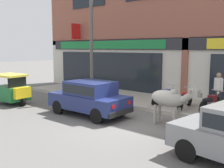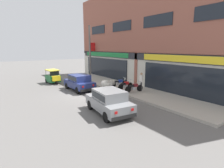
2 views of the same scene
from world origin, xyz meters
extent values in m
plane|color=#605E5B|center=(0.00, 0.00, 0.00)|extent=(90.00, 90.00, 0.00)
cube|color=#A8A093|center=(0.00, 3.91, 0.09)|extent=(19.00, 3.42, 0.17)
cube|color=beige|center=(0.00, 5.90, 1.70)|extent=(23.00, 0.55, 3.40)
cube|color=#28282D|center=(0.00, 5.58, 3.05)|extent=(22.08, 0.08, 0.64)
cube|color=black|center=(-5.75, 5.57, 1.35)|extent=(8.74, 0.10, 2.40)
cube|color=#197A38|center=(-5.75, 5.55, 3.05)|extent=(9.20, 0.05, 0.52)
cube|color=#8E5142|center=(0.00, 5.60, 1.70)|extent=(0.36, 0.12, 3.40)
cube|color=black|center=(-7.33, 5.59, 6.14)|extent=(3.13, 0.06, 1.00)
cube|color=red|center=(-8.17, 5.17, 4.00)|extent=(0.08, 0.80, 1.10)
ellipsoid|color=#9E998E|center=(1.57, 0.90, 1.02)|extent=(1.45, 0.68, 0.60)
sphere|color=#9E998E|center=(1.84, 0.87, 1.25)|extent=(0.32, 0.32, 0.32)
cylinder|color=#9E998E|center=(2.01, 0.99, 0.36)|extent=(0.12, 0.12, 0.72)
cylinder|color=#9E998E|center=(1.98, 0.71, 0.36)|extent=(0.12, 0.12, 0.72)
cylinder|color=#9E998E|center=(1.15, 1.09, 0.36)|extent=(0.12, 0.12, 0.72)
cylinder|color=#9E998E|center=(1.12, 0.81, 0.36)|extent=(0.12, 0.12, 0.72)
cylinder|color=#9E998E|center=(2.38, 0.80, 1.17)|extent=(0.49, 0.29, 0.43)
cube|color=#9E998E|center=(2.64, 0.77, 1.34)|extent=(0.38, 0.26, 0.26)
cube|color=slate|center=(2.82, 0.75, 1.30)|extent=(0.16, 0.18, 0.14)
cone|color=beige|center=(2.61, 0.88, 1.52)|extent=(0.12, 0.07, 0.19)
cone|color=beige|center=(2.59, 0.68, 1.52)|extent=(0.12, 0.07, 0.19)
cube|color=#9E998E|center=(2.58, 0.94, 1.40)|extent=(0.06, 0.14, 0.10)
cube|color=#9E998E|center=(2.54, 0.62, 1.40)|extent=(0.06, 0.14, 0.10)
cylinder|color=#9E998E|center=(0.83, 0.99, 0.80)|extent=(0.17, 0.06, 0.60)
cylinder|color=black|center=(-2.84, -0.65, 0.30)|extent=(0.60, 0.19, 0.60)
cylinder|color=black|center=(-2.87, 0.79, 0.30)|extent=(0.60, 0.19, 0.60)
cylinder|color=black|center=(-0.54, -0.61, 0.30)|extent=(0.60, 0.19, 0.60)
cylinder|color=black|center=(-0.57, 0.83, 0.30)|extent=(0.60, 0.19, 0.60)
cube|color=navy|center=(-1.70, 0.09, 0.60)|extent=(3.53, 1.66, 0.60)
cube|color=navy|center=(-1.60, 0.10, 1.18)|extent=(1.92, 1.47, 0.56)
cube|color=black|center=(-1.60, 0.10, 1.18)|extent=(1.77, 1.49, 0.35)
cube|color=black|center=(-3.43, 0.06, 0.38)|extent=(0.15, 1.52, 0.20)
cube|color=black|center=(0.03, 0.12, 0.38)|extent=(0.15, 1.52, 0.20)
sphere|color=silver|center=(-3.46, -0.42, 0.68)|extent=(0.14, 0.14, 0.14)
sphere|color=silver|center=(-3.47, 0.54, 0.68)|extent=(0.14, 0.14, 0.14)
cube|color=red|center=(0.06, -0.37, 0.70)|extent=(0.03, 0.16, 0.14)
cube|color=red|center=(0.04, 0.62, 0.70)|extent=(0.03, 0.16, 0.14)
cylinder|color=black|center=(3.49, -1.56, 0.30)|extent=(0.62, 0.25, 0.60)
cylinder|color=black|center=(3.66, -0.13, 0.30)|extent=(0.62, 0.25, 0.60)
cube|color=black|center=(3.00, -0.78, 0.38)|extent=(0.30, 1.52, 0.20)
sphere|color=silver|center=(2.92, -1.25, 0.68)|extent=(0.14, 0.14, 0.14)
sphere|color=silver|center=(3.03, -0.30, 0.68)|extent=(0.14, 0.14, 0.14)
cylinder|color=black|center=(-5.43, -0.84, 0.22)|extent=(0.45, 0.15, 0.44)
cylinder|color=black|center=(-7.02, -0.43, 0.22)|extent=(0.45, 0.15, 0.44)
cube|color=#19602D|center=(-6.33, -0.91, 0.57)|extent=(1.79, 1.28, 0.70)
cube|color=yellow|center=(-5.43, -0.84, 0.67)|extent=(0.42, 0.89, 0.52)
cylinder|color=black|center=(-5.79, -0.38, 1.19)|extent=(0.04, 0.04, 0.55)
cylinder|color=black|center=(-5.73, -1.36, 1.19)|extent=(0.04, 0.04, 0.55)
cylinder|color=black|center=(-7.07, -0.46, 1.19)|extent=(0.04, 0.04, 0.55)
cube|color=#DBCC42|center=(-6.38, -0.91, 1.47)|extent=(1.69, 1.21, 0.10)
cube|color=black|center=(-5.76, -0.87, 1.19)|extent=(0.09, 0.93, 0.50)
cylinder|color=black|center=(0.11, 4.05, 0.45)|extent=(0.18, 0.57, 0.56)
cylinder|color=black|center=(-0.07, 2.82, 0.45)|extent=(0.18, 0.57, 0.56)
cube|color=#B2B5BA|center=(0.02, 3.42, 0.49)|extent=(0.24, 0.35, 0.24)
cube|color=navy|center=(0.04, 3.57, 0.75)|extent=(0.30, 0.43, 0.24)
cube|color=black|center=(-0.02, 3.18, 0.73)|extent=(0.29, 0.55, 0.12)
cylinder|color=#B2B5BA|center=(0.10, 4.00, 0.75)|extent=(0.08, 0.27, 0.59)
cylinder|color=#B2B5BA|center=(0.11, 4.03, 1.03)|extent=(0.52, 0.11, 0.03)
sphere|color=silver|center=(0.12, 4.09, 0.91)|extent=(0.12, 0.12, 0.12)
cylinder|color=#B2B5BA|center=(-0.14, 3.08, 0.41)|extent=(0.13, 0.48, 0.06)
cylinder|color=black|center=(1.08, 3.91, 0.45)|extent=(0.17, 0.57, 0.56)
cylinder|color=black|center=(1.23, 2.67, 0.45)|extent=(0.17, 0.57, 0.56)
cube|color=#B2B5BA|center=(1.16, 3.27, 0.49)|extent=(0.24, 0.34, 0.24)
cube|color=red|center=(1.14, 3.43, 0.75)|extent=(0.29, 0.43, 0.24)
cube|color=black|center=(1.19, 3.03, 0.73)|extent=(0.28, 0.54, 0.12)
cylinder|color=#B2B5BA|center=(1.09, 3.85, 0.75)|extent=(0.07, 0.27, 0.59)
cylinder|color=#B2B5BA|center=(1.08, 3.89, 1.03)|extent=(0.52, 0.09, 0.03)
sphere|color=silver|center=(1.08, 3.95, 0.91)|extent=(0.12, 0.12, 0.12)
cylinder|color=#B2B5BA|center=(1.09, 2.90, 0.41)|extent=(0.12, 0.48, 0.06)
cylinder|color=black|center=(2.35, 3.91, 0.45)|extent=(0.15, 0.57, 0.56)
cylinder|color=black|center=(2.24, 2.67, 0.45)|extent=(0.15, 0.57, 0.56)
cube|color=#B2B5BA|center=(2.29, 3.27, 0.49)|extent=(0.23, 0.34, 0.24)
cube|color=maroon|center=(2.31, 3.43, 0.75)|extent=(0.28, 0.42, 0.24)
cube|color=black|center=(2.27, 3.03, 0.73)|extent=(0.27, 0.54, 0.12)
cylinder|color=#B2B5BA|center=(2.35, 3.85, 0.75)|extent=(0.06, 0.27, 0.59)
cylinder|color=#B2B5BA|center=(2.35, 3.89, 1.03)|extent=(0.52, 0.08, 0.03)
sphere|color=silver|center=(2.35, 3.95, 0.91)|extent=(0.12, 0.12, 0.12)
cylinder|color=#B2B5BA|center=(2.15, 2.92, 0.41)|extent=(0.10, 0.48, 0.06)
cylinder|color=#2D2D33|center=(2.22, 4.15, 0.58)|extent=(0.11, 0.11, 0.82)
cylinder|color=#2D2D33|center=(2.38, 4.07, 0.58)|extent=(0.11, 0.11, 0.82)
cylinder|color=silver|center=(2.30, 4.11, 1.27)|extent=(0.32, 0.32, 0.56)
cylinder|color=silver|center=(2.11, 4.20, 1.25)|extent=(0.08, 0.08, 0.56)
cylinder|color=silver|center=(2.49, 4.02, 1.25)|extent=(0.08, 0.08, 0.56)
sphere|color=tan|center=(2.30, 4.11, 1.67)|extent=(0.20, 0.20, 0.20)
cylinder|color=#595651|center=(-3.93, 2.50, 3.17)|extent=(0.18, 0.18, 6.00)
camera|label=1|loc=(6.16, -7.54, 2.85)|focal=42.00mm
camera|label=2|loc=(12.98, -6.59, 3.88)|focal=28.00mm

